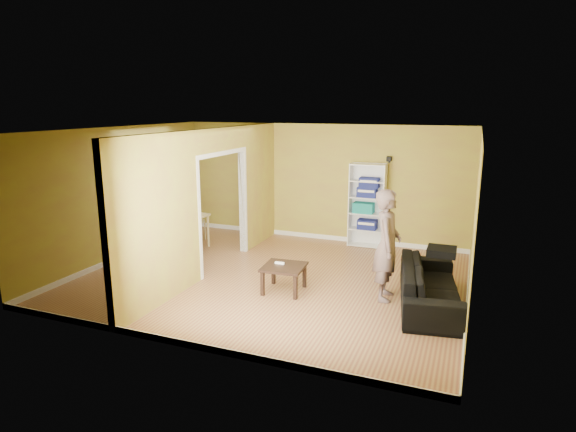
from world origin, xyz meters
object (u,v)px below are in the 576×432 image
Objects in this scene: dining_table at (178,218)px; sofa at (431,279)px; person at (388,236)px; chair_left at (148,223)px; chair_near at (162,234)px; bookshelf at (367,205)px; coffee_table at (284,270)px; chair_far at (196,220)px.

sofa is at bearing -12.81° from dining_table.
person reaches higher than chair_left.
dining_table is at bearing 87.14° from chair_left.
dining_table is (-4.65, 1.20, -0.38)m from person.
dining_table is 1.30× the size of chair_near.
bookshelf is 2.72× the size of coffee_table.
chair_far is at bearing 62.38° from person.
sofa is 1.22× the size of bookshelf.
chair_left reaches higher than dining_table.
chair_far is at bearing 61.71° from sofa.
dining_table is (-3.05, 1.51, 0.28)m from coffee_table.
sofa is at bearing 77.79° from chair_left.
dining_table is at bearing -156.59° from bookshelf.
chair_far is at bearing 87.72° from dining_table.
chair_near is at bearing 74.48° from sofa.
chair_left is (-4.54, -1.59, -0.44)m from bookshelf.
coffee_table is 0.57× the size of dining_table.
chair_far reaches higher than chair_near.
bookshelf is 4.34m from chair_near.
chair_far is at bearing -165.42° from bookshelf.
person reaches higher than chair_near.
coffee_table is at bearing 88.52° from sofa.
dining_table is at bearing 71.17° from chair_near.
chair_near reaches higher than coffee_table.
person reaches higher than coffee_table.
chair_near is (-3.02, 0.91, 0.08)m from coffee_table.
person is at bearing 11.09° from coffee_table.
dining_table is 0.68m from chair_far.
bookshelf is 2.00× the size of chair_near.
sofa is at bearing 176.97° from chair_far.
person is at bearing 174.53° from chair_far.
person is 2.96m from bookshelf.
sofa is 3.29m from bookshelf.
chair_far reaches higher than dining_table.
bookshelf reaches higher than coffee_table.
chair_far reaches higher than chair_left.
bookshelf is 4.83m from chair_left.
chair_far is (-5.31, 1.87, 0.04)m from sofa.
chair_far reaches higher than coffee_table.
bookshelf reaches higher than chair_far.
coffee_table is 4.15m from chair_left.
person is 4.70m from chair_near.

